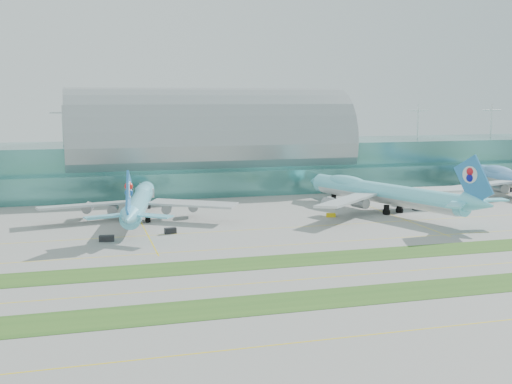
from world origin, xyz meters
name	(u,v)px	position (x,y,z in m)	size (l,w,h in m)	color
ground	(317,261)	(0.00, 0.00, 0.00)	(700.00, 700.00, 0.00)	gray
terminal	(210,156)	(0.01, 128.79, 14.23)	(340.00, 69.10, 36.00)	#3D7A75
grass_strip_near	(368,295)	(0.00, -28.00, 0.04)	(420.00, 12.00, 0.08)	#2D591E
grass_strip_far	(314,259)	(0.00, 2.00, 0.04)	(420.00, 12.00, 0.08)	#2D591E
taxiline_a	(419,330)	(0.00, -48.00, 0.01)	(420.00, 0.35, 0.01)	yellow
taxiline_b	(340,276)	(0.00, -14.00, 0.01)	(420.00, 0.35, 0.01)	yellow
taxiline_c	(293,245)	(0.00, 18.00, 0.01)	(420.00, 0.35, 0.01)	yellow
taxiline_d	(269,229)	(0.00, 40.00, 0.01)	(420.00, 0.35, 0.01)	yellow
airliner_b	(139,201)	(-36.26, 64.41, 6.11)	(62.38, 71.62, 19.80)	#66C7E1
airliner_c	(383,192)	(46.19, 57.26, 6.92)	(67.54, 78.64, 22.43)	#6FE0F4
gse_c	(107,238)	(-48.03, 35.44, 0.83)	(4.06, 1.83, 1.65)	black
gse_d	(170,231)	(-29.74, 40.89, 0.85)	(3.34, 1.67, 1.70)	black
gse_e	(331,215)	(25.03, 52.65, 0.61)	(2.98, 1.74, 1.23)	yellow
gse_f	(417,208)	(58.97, 56.35, 0.65)	(2.97, 1.77, 1.30)	black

